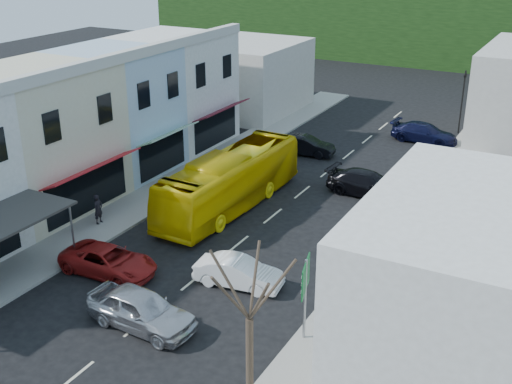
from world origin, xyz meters
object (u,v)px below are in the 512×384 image
at_px(bus, 230,182).
at_px(car_red, 109,260).
at_px(car_silver, 141,312).
at_px(direction_sign, 305,301).
at_px(car_white, 238,272).
at_px(traffic_signal, 462,102).
at_px(street_tree, 249,319).
at_px(pedestrian_left, 98,209).

bearing_deg(bus, car_red, -94.89).
relative_size(car_silver, direction_sign, 1.22).
height_order(car_white, traffic_signal, traffic_signal).
height_order(car_red, traffic_signal, traffic_signal).
xyz_separation_m(car_silver, street_tree, (6.10, -1.96, 2.75)).
bearing_deg(direction_sign, bus, 117.85).
relative_size(bus, car_white, 2.64).
distance_m(car_white, street_tree, 8.37).
distance_m(car_silver, pedestrian_left, 10.36).
bearing_deg(direction_sign, pedestrian_left, 148.13).
xyz_separation_m(bus, car_silver, (2.94, -12.16, -0.85)).
height_order(car_white, direction_sign, direction_sign).
bearing_deg(street_tree, bus, 122.63).
bearing_deg(street_tree, car_white, 122.54).
height_order(car_red, street_tree, street_tree).
bearing_deg(bus, direction_sign, -45.42).
bearing_deg(pedestrian_left, bus, -45.11).
xyz_separation_m(bus, direction_sign, (9.14, -9.89, 0.25)).
bearing_deg(car_red, street_tree, -116.39).
height_order(bus, car_red, bus).
distance_m(pedestrian_left, street_tree, 16.66).
relative_size(direction_sign, traffic_signal, 0.72).
distance_m(direction_sign, street_tree, 4.54).
relative_size(car_white, car_red, 0.96).
height_order(car_silver, traffic_signal, traffic_signal).
xyz_separation_m(bus, traffic_signal, (8.54, 21.00, 0.94)).
bearing_deg(street_tree, direction_sign, 88.65).
relative_size(bus, street_tree, 1.68).
relative_size(pedestrian_left, street_tree, 0.25).
xyz_separation_m(car_white, direction_sign, (4.35, -2.43, 1.10)).
bearing_deg(car_silver, car_white, -18.50).
bearing_deg(car_red, car_white, -73.27).
relative_size(street_tree, traffic_signal, 1.38).
xyz_separation_m(car_red, pedestrian_left, (-3.93, 3.83, 0.30)).
height_order(bus, car_silver, bus).
relative_size(car_silver, pedestrian_left, 2.59).
height_order(car_silver, direction_sign, direction_sign).
distance_m(car_silver, traffic_signal, 33.68).
distance_m(bus, pedestrian_left, 7.53).
distance_m(pedestrian_left, direction_sign, 14.85).
distance_m(bus, car_silver, 12.54).
relative_size(pedestrian_left, traffic_signal, 0.34).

